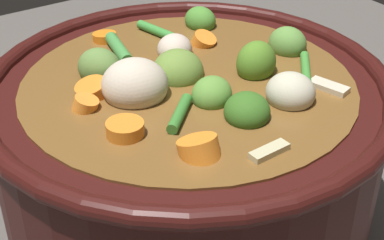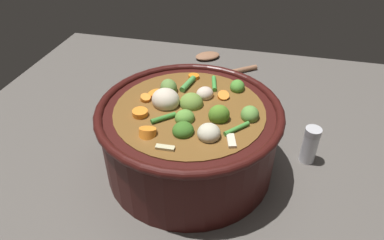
% 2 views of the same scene
% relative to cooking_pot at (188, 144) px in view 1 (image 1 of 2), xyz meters
% --- Properties ---
extents(ground_plane, '(1.10, 1.10, 0.00)m').
position_rel_cooking_pot_xyz_m(ground_plane, '(0.00, -0.00, -0.07)').
color(ground_plane, '#514C47').
extents(cooking_pot, '(0.33, 0.33, 0.16)m').
position_rel_cooking_pot_xyz_m(cooking_pot, '(0.00, 0.00, 0.00)').
color(cooking_pot, '#38110F').
rests_on(cooking_pot, ground_plane).
extents(salt_shaker, '(0.03, 0.03, 0.08)m').
position_rel_cooking_pot_xyz_m(salt_shaker, '(-0.22, -0.07, -0.04)').
color(salt_shaker, silver).
rests_on(salt_shaker, ground_plane).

